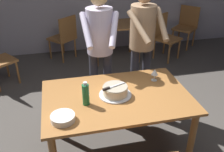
{
  "coord_description": "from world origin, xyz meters",
  "views": [
    {
      "loc": [
        -0.55,
        -2.14,
        2.17
      ],
      "look_at": [
        -0.02,
        0.16,
        0.9
      ],
      "focal_mm": 40.17,
      "sensor_mm": 36.0,
      "label": 1
    }
  ],
  "objects_px": {
    "plate_stack": "(63,118)",
    "water_bottle": "(86,94)",
    "background_chair_1": "(64,36)",
    "background_chair_2": "(165,35)",
    "person_cutting_cake": "(100,43)",
    "cake_on_platter": "(115,91)",
    "person_standing_beside": "(142,39)",
    "cake_knife": "(109,88)",
    "main_dining_table": "(117,104)",
    "wine_glass_near": "(155,72)",
    "background_table": "(115,32)",
    "background_chair_3": "(186,25)"
  },
  "relations": [
    {
      "from": "background_table",
      "to": "background_chair_2",
      "type": "distance_m",
      "value": 1.02
    },
    {
      "from": "main_dining_table",
      "to": "plate_stack",
      "type": "relative_size",
      "value": 6.96
    },
    {
      "from": "wine_glass_near",
      "to": "background_chair_2",
      "type": "relative_size",
      "value": 0.16
    },
    {
      "from": "person_standing_beside",
      "to": "background_chair_1",
      "type": "xyz_separation_m",
      "value": [
        -0.92,
        2.03,
        -0.58
      ]
    },
    {
      "from": "plate_stack",
      "to": "water_bottle",
      "type": "height_order",
      "value": "water_bottle"
    },
    {
      "from": "person_cutting_cake",
      "to": "background_chair_2",
      "type": "relative_size",
      "value": 1.91
    },
    {
      "from": "person_standing_beside",
      "to": "person_cutting_cake",
      "type": "bearing_deg",
      "value": -176.92
    },
    {
      "from": "main_dining_table",
      "to": "cake_on_platter",
      "type": "xyz_separation_m",
      "value": [
        -0.02,
        0.01,
        0.16
      ]
    },
    {
      "from": "plate_stack",
      "to": "person_standing_beside",
      "type": "distance_m",
      "value": 1.53
    },
    {
      "from": "background_chair_1",
      "to": "cake_on_platter",
      "type": "bearing_deg",
      "value": -81.98
    },
    {
      "from": "cake_on_platter",
      "to": "person_cutting_cake",
      "type": "bearing_deg",
      "value": 92.15
    },
    {
      "from": "wine_glass_near",
      "to": "background_chair_3",
      "type": "bearing_deg",
      "value": 55.35
    },
    {
      "from": "main_dining_table",
      "to": "background_chair_2",
      "type": "relative_size",
      "value": 1.7
    },
    {
      "from": "plate_stack",
      "to": "background_table",
      "type": "relative_size",
      "value": 0.22
    },
    {
      "from": "main_dining_table",
      "to": "background_chair_1",
      "type": "relative_size",
      "value": 1.7
    },
    {
      "from": "main_dining_table",
      "to": "plate_stack",
      "type": "distance_m",
      "value": 0.66
    },
    {
      "from": "background_chair_2",
      "to": "background_chair_3",
      "type": "distance_m",
      "value": 0.92
    },
    {
      "from": "water_bottle",
      "to": "person_cutting_cake",
      "type": "distance_m",
      "value": 0.87
    },
    {
      "from": "wine_glass_near",
      "to": "background_table",
      "type": "bearing_deg",
      "value": 87.79
    },
    {
      "from": "cake_knife",
      "to": "person_cutting_cake",
      "type": "relative_size",
      "value": 0.15
    },
    {
      "from": "wine_glass_near",
      "to": "background_table",
      "type": "distance_m",
      "value": 2.33
    },
    {
      "from": "background_table",
      "to": "background_chair_2",
      "type": "relative_size",
      "value": 1.11
    },
    {
      "from": "water_bottle",
      "to": "person_standing_beside",
      "type": "distance_m",
      "value": 1.2
    },
    {
      "from": "background_chair_1",
      "to": "background_chair_3",
      "type": "relative_size",
      "value": 1.0
    },
    {
      "from": "person_cutting_cake",
      "to": "background_chair_1",
      "type": "relative_size",
      "value": 1.91
    },
    {
      "from": "background_table",
      "to": "background_chair_2",
      "type": "height_order",
      "value": "background_chair_2"
    },
    {
      "from": "wine_glass_near",
      "to": "background_chair_2",
      "type": "distance_m",
      "value": 2.44
    },
    {
      "from": "main_dining_table",
      "to": "background_table",
      "type": "height_order",
      "value": "main_dining_table"
    },
    {
      "from": "cake_on_platter",
      "to": "water_bottle",
      "type": "xyz_separation_m",
      "value": [
        -0.32,
        -0.09,
        0.06
      ]
    },
    {
      "from": "cake_on_platter",
      "to": "background_chair_3",
      "type": "relative_size",
      "value": 0.38
    },
    {
      "from": "background_chair_1",
      "to": "background_chair_2",
      "type": "relative_size",
      "value": 1.0
    },
    {
      "from": "main_dining_table",
      "to": "wine_glass_near",
      "type": "relative_size",
      "value": 10.64
    },
    {
      "from": "water_bottle",
      "to": "person_cutting_cake",
      "type": "height_order",
      "value": "person_cutting_cake"
    },
    {
      "from": "person_cutting_cake",
      "to": "background_chair_3",
      "type": "distance_m",
      "value": 3.29
    },
    {
      "from": "wine_glass_near",
      "to": "background_chair_1",
      "type": "xyz_separation_m",
      "value": [
        -0.9,
        2.54,
        -0.36
      ]
    },
    {
      "from": "background_chair_1",
      "to": "person_standing_beside",
      "type": "bearing_deg",
      "value": -65.58
    },
    {
      "from": "water_bottle",
      "to": "background_chair_2",
      "type": "bearing_deg",
      "value": 51.82
    },
    {
      "from": "water_bottle",
      "to": "background_table",
      "type": "bearing_deg",
      "value": 70.61
    },
    {
      "from": "cake_knife",
      "to": "background_table",
      "type": "height_order",
      "value": "cake_knife"
    },
    {
      "from": "main_dining_table",
      "to": "background_chair_3",
      "type": "bearing_deg",
      "value": 50.97
    },
    {
      "from": "cake_knife",
      "to": "person_cutting_cake",
      "type": "height_order",
      "value": "person_cutting_cake"
    },
    {
      "from": "cake_on_platter",
      "to": "plate_stack",
      "type": "xyz_separation_m",
      "value": [
        -0.56,
        -0.3,
        -0.02
      ]
    },
    {
      "from": "main_dining_table",
      "to": "background_table",
      "type": "bearing_deg",
      "value": 76.93
    },
    {
      "from": "cake_knife",
      "to": "background_table",
      "type": "relative_size",
      "value": 0.26
    },
    {
      "from": "cake_knife",
      "to": "background_table",
      "type": "bearing_deg",
      "value": 75.27
    },
    {
      "from": "person_cutting_cake",
      "to": "background_chair_2",
      "type": "height_order",
      "value": "person_cutting_cake"
    },
    {
      "from": "person_cutting_cake",
      "to": "cake_on_platter",
      "type": "bearing_deg",
      "value": -87.85
    },
    {
      "from": "person_standing_beside",
      "to": "background_table",
      "type": "height_order",
      "value": "person_standing_beside"
    },
    {
      "from": "background_table",
      "to": "background_chair_3",
      "type": "xyz_separation_m",
      "value": [
        1.76,
        0.36,
        -0.09
      ]
    },
    {
      "from": "plate_stack",
      "to": "water_bottle",
      "type": "bearing_deg",
      "value": 41.37
    }
  ]
}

